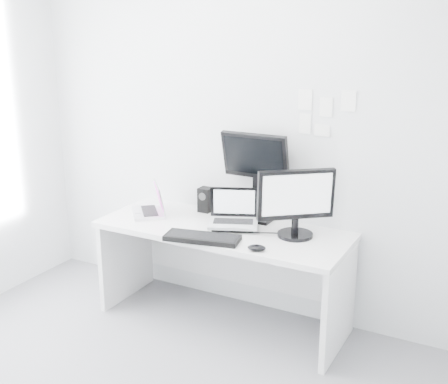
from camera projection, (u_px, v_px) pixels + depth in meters
The scene contains 14 objects.
back_wall at pixel (246, 133), 4.20m from camera, with size 3.60×3.60×0.00m, color silver.
desk at pixel (223, 275), 4.19m from camera, with size 1.80×0.70×0.73m, color white.
macbook at pixel (147, 198), 4.34m from camera, with size 0.33×0.25×0.25m, color silver.
speaker at pixel (205, 200), 4.40m from camera, with size 0.09×0.09×0.19m, color black.
dell_laptop at pixel (233, 209), 4.02m from camera, with size 0.34×0.26×0.28m, color silver.
rear_monitor at pixel (256, 176), 4.15m from camera, with size 0.49×0.18×0.67m, color black.
samsung_monitor at pixel (296, 202), 3.85m from camera, with size 0.53×0.24×0.48m, color black.
keyboard at pixel (202, 238), 3.84m from camera, with size 0.50×0.18×0.03m, color black.
mouse at pixel (257, 248), 3.67m from camera, with size 0.12×0.08×0.04m, color black.
wall_note_0 at pixel (305, 100), 3.92m from camera, with size 0.10×0.00×0.14m, color white.
wall_note_1 at pixel (326, 107), 3.86m from camera, with size 0.09×0.00×0.13m, color white.
wall_note_2 at pixel (348, 101), 3.78m from camera, with size 0.10×0.00×0.14m, color white.
wall_note_3 at pixel (322, 130), 3.92m from camera, with size 0.11×0.00×0.08m, color white.
wall_note_4 at pixel (305, 124), 3.96m from camera, with size 0.08×0.00×0.14m, color white.
Camera 1 is at (1.82, -2.14, 2.13)m, focal length 46.37 mm.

